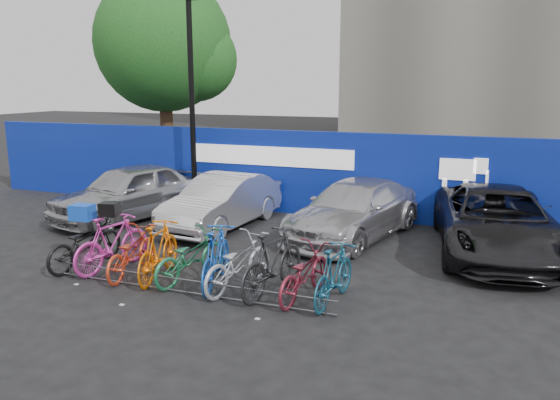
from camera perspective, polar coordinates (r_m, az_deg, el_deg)
The scene contains 21 objects.
ground at distance 10.57m, azimuth -8.08°, elevation -8.62°, with size 100.00×100.00×0.00m, color black.
hoarding at distance 15.60m, azimuth 2.45°, elevation 2.85°, with size 22.00×0.18×2.40m.
tree at distance 22.03m, azimuth -11.50°, elevation 15.43°, with size 5.40×5.20×7.80m.
lamppost at distance 16.17m, azimuth -9.21°, elevation 10.40°, with size 0.25×0.50×6.11m.
bike_rack at distance 10.03m, azimuth -9.78°, elevation -8.86°, with size 5.60×0.03×0.30m.
car_0 at distance 15.65m, azimuth -15.49°, elevation 0.83°, with size 1.82×4.52×1.54m, color #A2A3A7.
car_1 at distance 14.31m, azimuth -6.08°, elevation -0.19°, with size 1.45×4.15×1.37m, color silver.
car_2 at distance 13.47m, azimuth 7.76°, elevation -1.01°, with size 1.91×4.70×1.36m, color #B4B3B9.
car_3 at distance 12.91m, azimuth 21.69°, elevation -2.13°, with size 2.43×5.27×1.46m, color black.
bike_0 at distance 11.91m, azimuth -19.72°, elevation -4.30°, with size 0.67×1.91×1.00m, color black.
bike_1 at distance 11.53m, azimuth -17.14°, elevation -4.29°, with size 0.54×1.90×1.14m, color #D636A5.
bike_2 at distance 11.14m, azimuth -15.30°, elevation -5.29°, with size 0.62×1.78×0.94m, color red.
bike_3 at distance 10.79m, azimuth -12.59°, elevation -5.21°, with size 0.53×1.87×1.12m, color orange.
bike_4 at distance 10.58m, azimuth -9.37°, elevation -5.85°, with size 0.65×1.85×0.97m, color #23784B.
bike_5 at distance 10.21m, azimuth -6.71°, elevation -5.95°, with size 0.53×1.89×1.14m, color blue.
bike_6 at distance 10.07m, azimuth -4.43°, elevation -6.56°, with size 0.67×1.91×1.00m, color #B8BAC0.
bike_7 at distance 9.79m, azimuth -0.75°, elevation -6.51°, with size 0.56×1.98×1.19m, color #242527.
bike_8 at distance 9.63m, azimuth 2.51°, elevation -7.62°, with size 0.63×1.79×0.94m, color maroon.
bike_9 at distance 9.44m, azimuth 5.68°, elevation -7.77°, with size 0.49×1.73×1.04m, color navy.
cargo_crate at distance 11.74m, azimuth -19.95°, elevation -1.21°, with size 0.44×0.34×0.32m, color blue.
cargo_topcase at distance 11.35m, azimuth -17.36°, elevation -0.89°, with size 0.35×0.32×0.26m, color black.
Camera 1 is at (4.84, -8.62, 3.73)m, focal length 35.00 mm.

